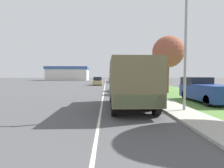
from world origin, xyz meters
name	(u,v)px	position (x,y,z in m)	size (l,w,h in m)	color
ground_plane	(105,84)	(0.00, 40.00, 0.00)	(180.00, 180.00, 0.00)	#4C4C4F
lane_centre_stripe	(105,84)	(0.00, 40.00, 0.00)	(0.12, 120.00, 0.00)	silver
sidewalk_right	(125,84)	(4.50, 40.00, 0.06)	(1.80, 120.00, 0.12)	#ADAAA3
grass_strip_right	(144,84)	(8.90, 40.00, 0.01)	(7.00, 120.00, 0.02)	#56843D
military_truck	(130,82)	(1.82, 11.80, 1.67)	(2.47, 6.54, 2.99)	#545B3D
car_nearest_ahead	(120,86)	(2.10, 23.40, 0.63)	(1.74, 4.56, 1.38)	#B7BABF
car_second_ahead	(98,81)	(-1.51, 37.13, 0.75)	(1.86, 4.37, 1.69)	tan
car_third_ahead	(113,80)	(1.99, 46.98, 0.64)	(1.79, 4.88, 1.40)	tan
car_fourth_ahead	(112,79)	(2.02, 56.04, 0.77)	(1.87, 4.77, 1.74)	maroon
pickup_truck	(204,90)	(7.89, 14.09, 0.92)	(1.93, 5.11, 1.89)	navy
lamp_post	(182,29)	(4.56, 10.61, 4.65)	(1.69, 0.24, 7.70)	gray
tree_mid_right	(168,52)	(7.45, 20.97, 4.74)	(3.61, 3.61, 6.55)	brown
building_distant	(68,73)	(-14.67, 69.75, 2.68)	(15.92, 8.92, 5.29)	beige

